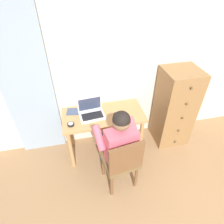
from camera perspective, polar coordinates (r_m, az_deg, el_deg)
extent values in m
cube|color=beige|center=(2.77, 6.13, 13.54)|extent=(4.80, 0.05, 2.50)
cube|color=#8EA3B7|center=(2.74, -23.66, 5.69)|extent=(0.64, 0.03, 2.14)
cube|color=tan|center=(2.67, -2.56, -0.95)|extent=(1.13, 0.54, 0.03)
cylinder|color=tan|center=(2.76, -12.12, -11.00)|extent=(0.06, 0.06, 0.70)
cylinder|color=tan|center=(2.88, 8.51, -7.77)|extent=(0.06, 0.06, 0.70)
cylinder|color=tan|center=(3.06, -12.53, -5.05)|extent=(0.06, 0.06, 0.70)
cylinder|color=tan|center=(3.17, 6.00, -2.39)|extent=(0.06, 0.06, 0.70)
cube|color=olive|center=(3.10, 18.09, 1.24)|extent=(0.51, 0.48, 1.26)
sphere|color=brown|center=(3.27, 18.35, -8.46)|extent=(0.04, 0.04, 0.04)
sphere|color=brown|center=(3.09, 19.27, -5.27)|extent=(0.04, 0.04, 0.04)
sphere|color=brown|center=(2.93, 20.28, -1.71)|extent=(0.04, 0.04, 0.04)
sphere|color=brown|center=(2.79, 21.40, 2.25)|extent=(0.04, 0.04, 0.04)
sphere|color=brown|center=(2.66, 22.65, 6.61)|extent=(0.04, 0.04, 0.04)
cube|color=brown|center=(2.48, 2.28, -14.01)|extent=(0.48, 0.46, 0.05)
cube|color=brown|center=(2.20, 4.33, -13.75)|extent=(0.42, 0.10, 0.42)
cylinder|color=brown|center=(2.80, 4.13, -13.46)|extent=(0.04, 0.04, 0.42)
cylinder|color=brown|center=(2.72, -2.63, -15.52)|extent=(0.04, 0.04, 0.42)
cylinder|color=brown|center=(2.64, 7.16, -18.50)|extent=(0.04, 0.04, 0.42)
cylinder|color=brown|center=(2.56, -0.11, -20.96)|extent=(0.04, 0.04, 0.42)
cylinder|color=#6B84AD|center=(2.60, 2.30, -9.23)|extent=(0.20, 0.42, 0.14)
cylinder|color=#6B84AD|center=(2.56, -1.47, -10.32)|extent=(0.20, 0.42, 0.14)
cylinder|color=#6B84AD|center=(2.91, 0.61, -9.73)|extent=(0.11, 0.11, 0.49)
cylinder|color=#6B84AD|center=(2.87, -2.79, -10.69)|extent=(0.11, 0.11, 0.49)
cube|color=#D1566B|center=(2.27, 2.63, -9.96)|extent=(0.39, 0.25, 0.46)
cylinder|color=#D1566B|center=(2.36, 6.36, -4.91)|extent=(0.13, 0.31, 0.25)
cylinder|color=#D1566B|center=(2.24, -3.87, -7.75)|extent=(0.13, 0.31, 0.25)
cylinder|color=#846047|center=(2.56, 4.22, -3.77)|extent=(0.11, 0.28, 0.11)
cylinder|color=#846047|center=(2.45, -5.24, -6.28)|extent=(0.11, 0.28, 0.11)
sphere|color=#846047|center=(2.02, 2.81, -2.98)|extent=(0.20, 0.20, 0.20)
sphere|color=black|center=(2.00, 2.84, -2.34)|extent=(0.20, 0.20, 0.20)
cube|color=silver|center=(2.63, -5.91, -1.16)|extent=(0.36, 0.27, 0.02)
cube|color=black|center=(2.62, -5.87, -1.11)|extent=(0.30, 0.18, 0.00)
cube|color=silver|center=(2.66, -6.71, 2.46)|extent=(0.34, 0.04, 0.22)
cube|color=#2D3851|center=(2.65, -6.68, 2.38)|extent=(0.30, 0.03, 0.18)
ellipsoid|color=black|center=(2.63, 1.02, -0.79)|extent=(0.09, 0.11, 0.03)
cylinder|color=black|center=(2.54, -12.17, -3.61)|extent=(0.09, 0.09, 0.03)
cylinder|color=silver|center=(2.53, -12.22, -3.35)|extent=(0.06, 0.06, 0.00)
cube|color=#3D4C6B|center=(2.75, -11.14, 0.14)|extent=(0.23, 0.18, 0.01)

